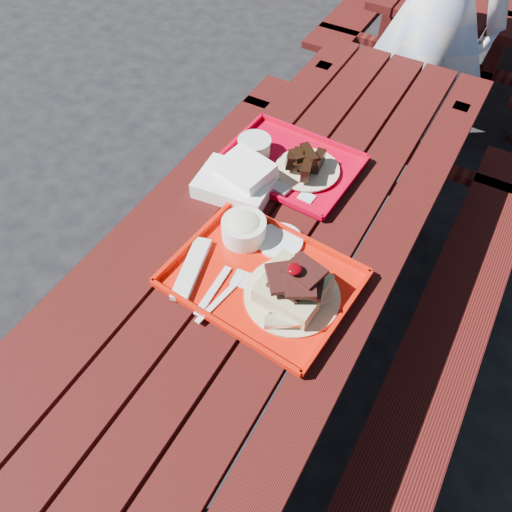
# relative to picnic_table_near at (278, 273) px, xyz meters

# --- Properties ---
(ground) EXTENTS (60.00, 60.00, 0.00)m
(ground) POSITION_rel_picnic_table_near_xyz_m (0.00, 0.00, -0.56)
(ground) COLOR black
(ground) RESTS_ON ground
(picnic_table_near) EXTENTS (1.41, 2.40, 0.75)m
(picnic_table_near) POSITION_rel_picnic_table_near_xyz_m (0.00, 0.00, 0.00)
(picnic_table_near) COLOR #46110D
(picnic_table_near) RESTS_ON ground
(near_tray) EXTENTS (0.54, 0.44, 0.16)m
(near_tray) POSITION_rel_picnic_table_near_xyz_m (0.04, -0.15, 0.23)
(near_tray) COLOR red
(near_tray) RESTS_ON picnic_table_near
(far_tray) EXTENTS (0.47, 0.38, 0.08)m
(far_tray) POSITION_rel_picnic_table_near_xyz_m (-0.13, 0.30, 0.21)
(far_tray) COLOR #C0001D
(far_tray) RESTS_ON picnic_table_near
(white_cloth) EXTENTS (0.26, 0.22, 0.10)m
(white_cloth) POSITION_rel_picnic_table_near_xyz_m (-0.22, 0.12, 0.23)
(white_cloth) COLOR white
(white_cloth) RESTS_ON picnic_table_near
(person) EXTENTS (0.66, 0.47, 1.69)m
(person) POSITION_rel_picnic_table_near_xyz_m (0.02, 1.47, 0.28)
(person) COLOR #BAD2FF
(person) RESTS_ON ground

